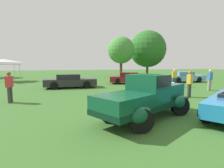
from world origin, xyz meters
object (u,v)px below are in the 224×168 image
show_car_burgundy (130,78)px  spectator_by_row (190,83)px  spectator_near_truck (9,86)px  canopy_tent_left_field (4,62)px  feature_pickup_truck (146,96)px  spectator_between_cars (175,77)px  spectator_far_side (210,79)px  show_car_skyblue (184,77)px  show_car_charcoal (70,81)px

show_car_burgundy → spectator_by_row: size_ratio=2.77×
spectator_near_truck → canopy_tent_left_field: canopy_tent_left_field is taller
canopy_tent_left_field → feature_pickup_truck: bearing=-61.3°
feature_pickup_truck → show_car_burgundy: bearing=71.4°
spectator_between_cars → spectator_by_row: 5.22m
spectator_by_row → spectator_far_side: same height
feature_pickup_truck → spectator_far_side: size_ratio=2.72×
spectator_between_cars → canopy_tent_left_field: bearing=149.2°
show_car_skyblue → spectator_between_cars: size_ratio=2.74×
show_car_charcoal → show_car_burgundy: (6.37, 1.67, -0.00)m
spectator_between_cars → show_car_charcoal: bearing=167.9°
show_car_skyblue → spectator_by_row: bearing=-126.5°
feature_pickup_truck → spectator_far_side: (8.22, 5.27, 0.05)m
canopy_tent_left_field → show_car_charcoal: bearing=-47.2°
spectator_by_row → spectator_far_side: (3.59, 2.04, 0.00)m
spectator_near_truck → canopy_tent_left_field: size_ratio=0.56×
show_car_charcoal → canopy_tent_left_field: (-7.36, 7.96, 1.82)m
feature_pickup_truck → spectator_far_side: feature_pickup_truck is taller
spectator_between_cars → spectator_near_truck: bearing=-165.0°
spectator_by_row → feature_pickup_truck: bearing=-145.0°
canopy_tent_left_field → spectator_between_cars: bearing=-30.8°
show_car_burgundy → spectator_far_side: (4.30, -6.34, 0.31)m
spectator_by_row → canopy_tent_left_field: canopy_tent_left_field is taller
feature_pickup_truck → show_car_skyblue: (10.77, 11.53, -0.27)m
spectator_by_row → canopy_tent_left_field: bearing=134.6°
spectator_by_row → show_car_burgundy: bearing=94.9°
spectator_near_truck → canopy_tent_left_field: bearing=106.5°
feature_pickup_truck → show_car_burgundy: (3.91, 11.62, -0.27)m
spectator_between_cars → spectator_by_row: (-2.25, -4.72, 0.00)m
show_car_charcoal → spectator_between_cars: (9.34, -1.99, 0.31)m
spectator_near_truck → spectator_far_side: bearing=3.0°
show_car_skyblue → canopy_tent_left_field: size_ratio=1.54×
feature_pickup_truck → show_car_charcoal: feature_pickup_truck is taller
show_car_burgundy → show_car_skyblue: size_ratio=1.01×
show_car_skyblue → spectator_near_truck: bearing=-157.2°
spectator_far_side → show_car_burgundy: bearing=124.2°
spectator_between_cars → show_car_burgundy: bearing=128.9°
spectator_between_cars → spectator_by_row: size_ratio=1.00×
spectator_between_cars → spectator_far_side: same height
feature_pickup_truck → spectator_between_cars: bearing=49.2°
spectator_near_truck → show_car_charcoal: bearing=57.9°
feature_pickup_truck → spectator_by_row: 5.65m
show_car_charcoal → spectator_between_cars: bearing=-12.1°
show_car_charcoal → spectator_near_truck: 6.40m
feature_pickup_truck → show_car_burgundy: feature_pickup_truck is taller
spectator_by_row → canopy_tent_left_field: (-14.45, 14.67, 1.51)m
show_car_burgundy → canopy_tent_left_field: size_ratio=1.56×
feature_pickup_truck → show_car_burgundy: 12.26m
spectator_between_cars → feature_pickup_truck: bearing=-130.8°
spectator_between_cars → spectator_far_side: 3.00m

